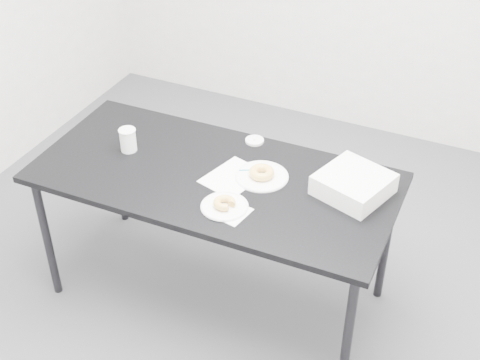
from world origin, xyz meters
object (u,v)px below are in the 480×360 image
at_px(table, 214,185).
at_px(bakery_box, 354,184).
at_px(plate_near, 225,206).
at_px(pen, 251,170).
at_px(plate_far, 262,176).
at_px(donut_far, 262,172).
at_px(coffee_cup, 128,140).
at_px(scorecard, 233,177).
at_px(donut_near, 224,203).

height_order(table, bakery_box, bakery_box).
bearing_deg(bakery_box, table, -149.41).
height_order(table, plate_near, plate_near).
distance_m(pen, plate_far, 0.07).
xyz_separation_m(donut_far, coffee_cup, (-0.69, -0.07, 0.03)).
bearing_deg(donut_far, plate_near, -101.81).
bearing_deg(coffee_cup, donut_far, 5.50).
bearing_deg(plate_far, scorecard, -154.01).
xyz_separation_m(table, plate_far, (0.21, 0.08, 0.06)).
distance_m(donut_near, coffee_cup, 0.67).
relative_size(table, coffee_cup, 14.45).
xyz_separation_m(plate_near, donut_near, (0.00, 0.00, 0.02)).
xyz_separation_m(donut_near, plate_far, (0.06, 0.28, -0.02)).
relative_size(table, plate_near, 8.15).
height_order(plate_far, bakery_box, bakery_box).
relative_size(table, donut_far, 14.54).
xyz_separation_m(plate_far, donut_far, (0.00, 0.00, 0.02)).
distance_m(plate_far, bakery_box, 0.43).
relative_size(pen, donut_near, 1.27).
distance_m(donut_far, coffee_cup, 0.69).
relative_size(scorecard, donut_near, 2.73).
relative_size(scorecard, plate_far, 1.08).
bearing_deg(scorecard, coffee_cup, -163.27).
bearing_deg(table, donut_far, 19.72).
xyz_separation_m(pen, plate_near, (0.00, -0.30, -0.00)).
bearing_deg(plate_near, table, 127.24).
bearing_deg(table, pen, 33.28).
bearing_deg(plate_near, coffee_cup, 161.40).
bearing_deg(scorecard, pen, 69.86).
relative_size(scorecard, pen, 2.15).
relative_size(scorecard, donut_far, 2.29).
bearing_deg(scorecard, plate_near, -58.17).
xyz_separation_m(scorecard, plate_far, (0.12, 0.06, 0.00)).
xyz_separation_m(donut_near, coffee_cup, (-0.63, 0.21, 0.03)).
xyz_separation_m(table, donut_far, (0.21, 0.08, 0.09)).
height_order(donut_near, bakery_box, bakery_box).
bearing_deg(coffee_cup, plate_far, 5.50).
xyz_separation_m(scorecard, plate_near, (0.06, -0.22, 0.00)).
bearing_deg(plate_near, donut_near, 0.00).
relative_size(donut_near, coffee_cup, 0.83).
bearing_deg(donut_near, pen, 90.69).
relative_size(plate_far, coffee_cup, 2.12).
relative_size(plate_far, donut_far, 2.13).
bearing_deg(scorecard, plate_far, 41.96).
height_order(plate_near, donut_near, donut_near).
distance_m(table, donut_near, 0.27).
height_order(scorecard, plate_far, plate_far).
xyz_separation_m(coffee_cup, bakery_box, (1.12, 0.13, -0.01)).
bearing_deg(donut_far, scorecard, -154.01).
distance_m(table, plate_near, 0.26).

